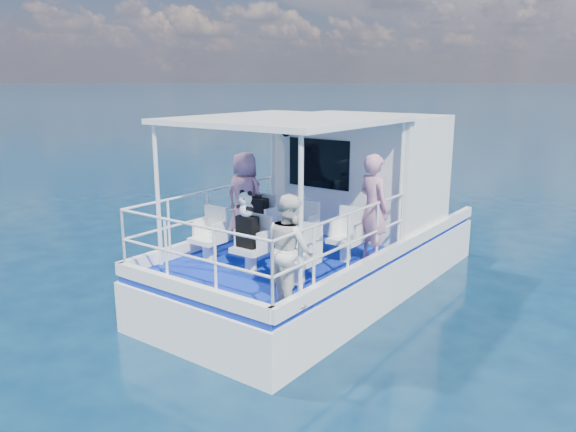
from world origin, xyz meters
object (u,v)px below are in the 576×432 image
(passenger_stbd_aft, at_px, (290,249))
(panda, at_px, (246,204))
(backpack_center, at_px, (248,232))
(passenger_port_fwd, at_px, (245,196))

(passenger_stbd_aft, bearing_deg, panda, 4.26)
(backpack_center, bearing_deg, panda, -74.92)
(passenger_stbd_aft, height_order, panda, passenger_stbd_aft)
(backpack_center, bearing_deg, passenger_stbd_aft, -26.12)
(passenger_stbd_aft, distance_m, backpack_center, 1.40)
(backpack_center, bearing_deg, passenger_port_fwd, 131.88)
(passenger_port_fwd, xyz_separation_m, backpack_center, (1.21, -1.35, -0.18))
(passenger_port_fwd, relative_size, passenger_stbd_aft, 1.11)
(backpack_center, relative_size, panda, 1.22)
(passenger_stbd_aft, relative_size, panda, 3.67)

